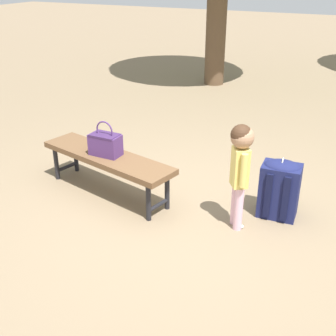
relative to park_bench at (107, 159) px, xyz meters
The scene contains 5 objects.
ground_plane 0.98m from the park_bench, ahead, with size 40.00×40.00×0.00m, color #7F6B51.
park_bench is the anchor object (origin of this frame).
handbag 0.18m from the park_bench, 105.57° to the right, with size 0.32×0.19×0.37m.
child_standing 1.46m from the park_bench, ahead, with size 0.20×0.24×1.01m.
backpack_large 1.77m from the park_bench, 11.61° to the left, with size 0.38×0.34×0.61m.
Camera 1 is at (1.51, -3.27, 2.24)m, focal length 46.13 mm.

